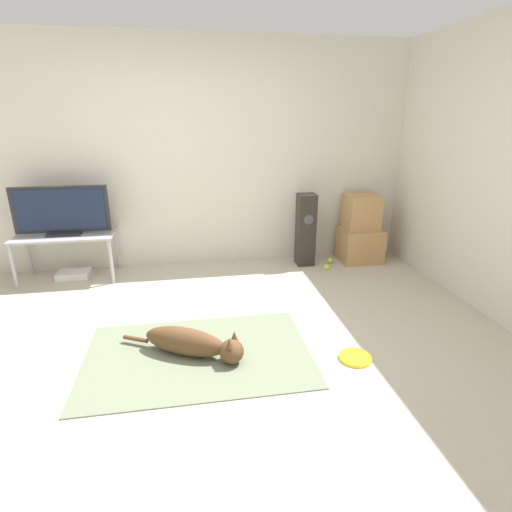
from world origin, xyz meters
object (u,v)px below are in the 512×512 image
Objects in this scene: frisbee at (355,358)px; tv_stand at (66,240)px; cardboard_box_lower at (360,245)px; cardboard_box_upper at (361,212)px; tv at (61,211)px; dog at (193,343)px; tennis_ball_near_speaker at (330,260)px; tennis_ball_by_boxes at (327,267)px; floor_speaker at (306,230)px; game_console at (74,274)px.

frisbee is 0.24× the size of tv_stand.
tv_stand reaches higher than frisbee.
frisbee is at bearing -113.94° from cardboard_box_lower.
frisbee is at bearing -113.55° from cardboard_box_upper.
cardboard_box_lower is 3.44m from tv.
dog reaches higher than tennis_ball_near_speaker.
tennis_ball_by_boxes is (-0.51, -0.25, -0.17)m from cardboard_box_lower.
tv is at bearing -179.95° from floor_speaker.
cardboard_box_lower is 7.38× the size of tennis_ball_near_speaker.
tennis_ball_near_speaker is (-0.38, -0.05, -0.58)m from cardboard_box_upper.
tv_stand is at bearing 140.96° from frisbee.
frisbee is 0.50× the size of cardboard_box_lower.
cardboard_box_upper is at bearing 66.45° from frisbee.
game_console reaches higher than tennis_ball_by_boxes.
cardboard_box_upper is 0.41× the size of tv_stand.
cardboard_box_lower is at bearing 0.50° from floor_speaker.
floor_speaker is 13.04× the size of tennis_ball_by_boxes.
tv_stand is at bearing 179.57° from tennis_ball_near_speaker.
dog is 2.28m from floor_speaker.
tv is 2.88× the size of game_console.
tennis_ball_by_boxes is at bearing -50.86° from floor_speaker.
cardboard_box_lower is 0.41m from cardboard_box_upper.
cardboard_box_upper is 0.72m from floor_speaker.
floor_speaker is at bearing 52.30° from dog.
floor_speaker is at bearing 84.49° from frisbee.
frisbee is 0.25× the size of tv.
floor_speaker reaches higher than cardboard_box_upper.
tv_stand is (-2.49, 2.02, 0.44)m from frisbee.
cardboard_box_lower reaches higher than tennis_ball_near_speaker.
floor_speaker reaches higher than frisbee.
cardboard_box_lower is 0.57× the size of floor_speaker.
cardboard_box_lower is at bearing 0.19° from tv_stand.
tv reaches higher than tv_stand.
cardboard_box_upper reaches higher than tennis_ball_by_boxes.
cardboard_box_lower is at bearing 26.58° from tennis_ball_by_boxes.
floor_speaker is at bearing -177.94° from cardboard_box_upper.
tennis_ball_near_speaker is at bearing 61.75° from tennis_ball_by_boxes.
frisbee is at bearing -39.04° from tv_stand.
cardboard_box_lower is at bearing 0.14° from tv.
cardboard_box_upper is at bearing 0.17° from game_console.
dog is at bearing -139.35° from cardboard_box_lower.
tennis_ball_near_speaker is at bearing -175.02° from cardboard_box_lower.
cardboard_box_upper is 6.33× the size of tennis_ball_near_speaker.
tv is at bearing 140.92° from frisbee.
cardboard_box_lower reaches higher than dog.
frisbee is at bearing -11.43° from dog.
tv is at bearing -179.54° from cardboard_box_upper.
dog is 2.75m from cardboard_box_lower.
tv is 0.73m from game_console.
tv is 2.99m from tennis_ball_by_boxes.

